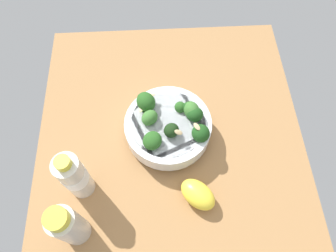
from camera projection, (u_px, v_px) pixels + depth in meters
ground_plane at (170, 129)px, 73.76cm from camera, size 60.35×60.35×4.20cm
bowl_of_broccoli at (168, 126)px, 67.38cm from camera, size 18.91×18.91×9.24cm
lemon_wedge at (198, 194)px, 62.21cm from camera, size 9.09×9.14×4.47cm
bottle_tall at (68, 226)px, 55.09cm from camera, size 5.29×5.29×14.35cm
bottle_short at (74, 176)px, 58.80cm from camera, size 5.11×5.11×15.34cm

